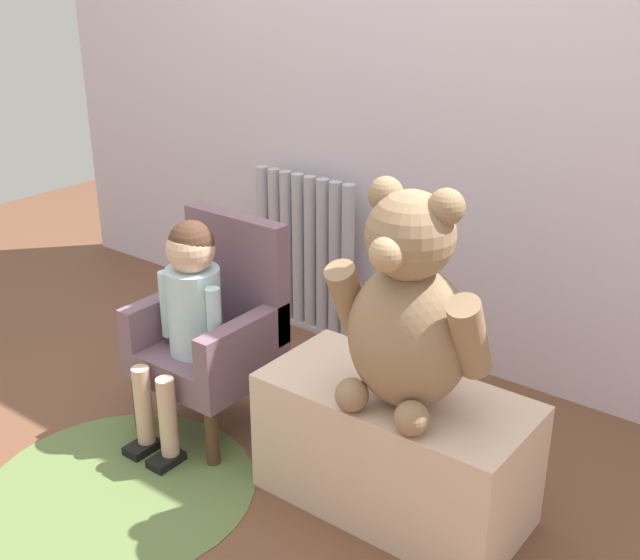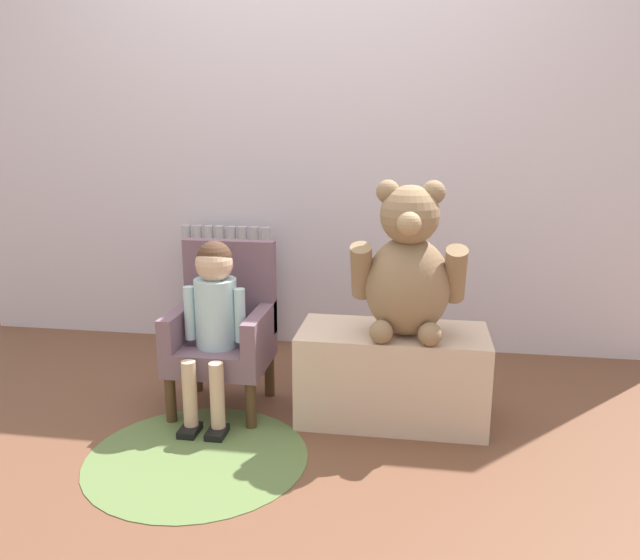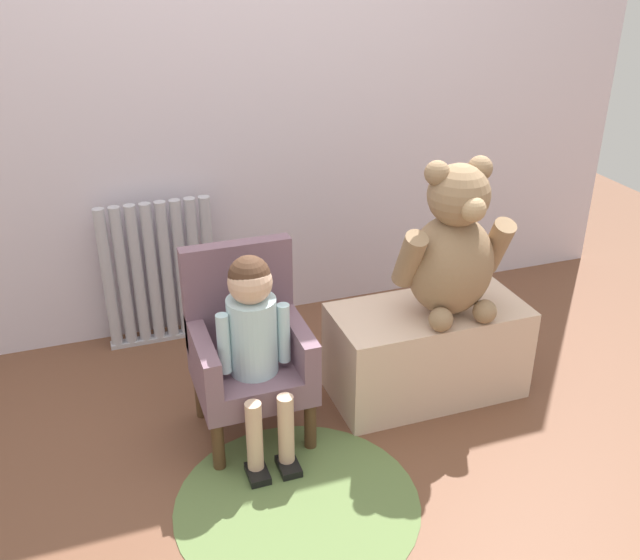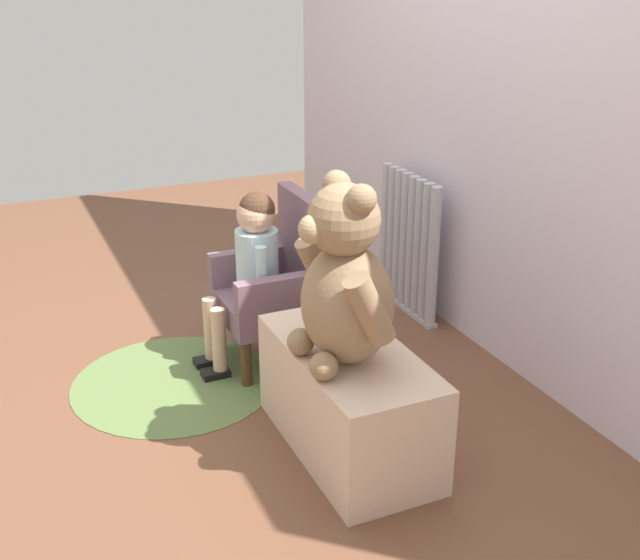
{
  "view_description": "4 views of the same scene",
  "coord_description": "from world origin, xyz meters",
  "views": [
    {
      "loc": [
        1.46,
        -1.25,
        1.49
      ],
      "look_at": [
        0.17,
        0.43,
        0.6
      ],
      "focal_mm": 45.0,
      "sensor_mm": 36.0,
      "label": 1
    },
    {
      "loc": [
        0.56,
        -2.0,
        1.16
      ],
      "look_at": [
        0.18,
        0.4,
        0.56
      ],
      "focal_mm": 35.0,
      "sensor_mm": 36.0,
      "label": 2
    },
    {
      "loc": [
        -0.71,
        -1.73,
        1.69
      ],
      "look_at": [
        0.05,
        0.42,
        0.55
      ],
      "focal_mm": 40.0,
      "sensor_mm": 36.0,
      "label": 3
    },
    {
      "loc": [
        2.56,
        -0.67,
        1.59
      ],
      "look_at": [
        0.14,
        0.42,
        0.49
      ],
      "focal_mm": 45.0,
      "sensor_mm": 36.0,
      "label": 4
    }
  ],
  "objects": [
    {
      "name": "radiator",
      "position": [
        -0.44,
        1.12,
        0.33
      ],
      "size": [
        0.5,
        0.05,
        0.66
      ],
      "color": "#B2B1BA",
      "rests_on": "ground_plane"
    },
    {
      "name": "floor_rug",
      "position": [
        -0.2,
        -0.06,
        0.0
      ],
      "size": [
        0.8,
        0.8,
        0.01
      ],
      "primitive_type": "cylinder",
      "color": "#5A723E",
      "rests_on": "ground_plane"
    },
    {
      "name": "ground_plane",
      "position": [
        0.0,
        0.0,
        0.0
      ],
      "size": [
        6.0,
        6.0,
        0.0
      ],
      "primitive_type": "plane",
      "color": "brown"
    },
    {
      "name": "low_bench",
      "position": [
        0.48,
        0.37,
        0.19
      ],
      "size": [
        0.75,
        0.36,
        0.38
      ],
      "primitive_type": "cube",
      "color": "beige",
      "rests_on": "ground_plane"
    },
    {
      "name": "back_wall",
      "position": [
        0.0,
        1.25,
        1.2
      ],
      "size": [
        3.8,
        0.05,
        2.4
      ],
      "primitive_type": "cube",
      "color": "silver",
      "rests_on": "ground_plane"
    },
    {
      "name": "child_armchair",
      "position": [
        -0.23,
        0.4,
        0.33
      ],
      "size": [
        0.4,
        0.38,
        0.7
      ],
      "color": "#765766",
      "rests_on": "ground_plane"
    },
    {
      "name": "child_figure",
      "position": [
        -0.23,
        0.29,
        0.47
      ],
      "size": [
        0.25,
        0.35,
        0.73
      ],
      "color": "silver",
      "rests_on": "ground_plane"
    },
    {
      "name": "large_teddy_bear",
      "position": [
        0.53,
        0.33,
        0.64
      ],
      "size": [
        0.44,
        0.31,
        0.6
      ],
      "color": "#927353",
      "rests_on": "low_bench"
    }
  ]
}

